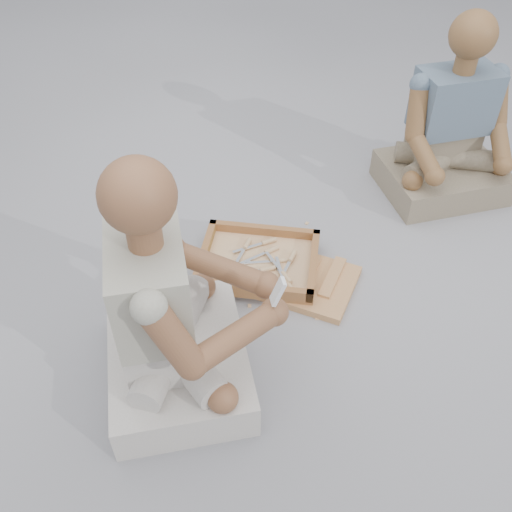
# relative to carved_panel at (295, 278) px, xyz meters

# --- Properties ---
(ground) EXTENTS (60.00, 60.00, 0.00)m
(ground) POSITION_rel_carved_panel_xyz_m (-0.17, -0.27, -0.02)
(ground) COLOR #A09FA5
(ground) RESTS_ON ground
(carved_panel) EXTENTS (0.61, 0.49, 0.03)m
(carved_panel) POSITION_rel_carved_panel_xyz_m (0.00, 0.00, 0.00)
(carved_panel) COLOR #A96741
(carved_panel) RESTS_ON ground
(tool_tray) EXTENTS (0.55, 0.45, 0.07)m
(tool_tray) POSITION_rel_carved_panel_xyz_m (-0.17, 0.05, 0.04)
(tool_tray) COLOR brown
(tool_tray) RESTS_ON carved_panel
(chisel_0) EXTENTS (0.22, 0.06, 0.02)m
(chisel_0) POSITION_rel_carved_panel_xyz_m (-0.09, 0.06, 0.05)
(chisel_0) COLOR white
(chisel_0) RESTS_ON tool_tray
(chisel_1) EXTENTS (0.19, 0.15, 0.02)m
(chisel_1) POSITION_rel_carved_panel_xyz_m (-0.13, 0.11, 0.05)
(chisel_1) COLOR white
(chisel_1) RESTS_ON tool_tray
(chisel_2) EXTENTS (0.21, 0.09, 0.02)m
(chisel_2) POSITION_rel_carved_panel_xyz_m (-0.15, -0.01, 0.05)
(chisel_2) COLOR white
(chisel_2) RESTS_ON tool_tray
(chisel_3) EXTENTS (0.12, 0.20, 0.02)m
(chisel_3) POSITION_rel_carved_panel_xyz_m (-0.03, -0.08, 0.05)
(chisel_3) COLOR white
(chisel_3) RESTS_ON tool_tray
(chisel_4) EXTENTS (0.08, 0.22, 0.02)m
(chisel_4) POSITION_rel_carved_panel_xyz_m (-0.24, 0.13, 0.05)
(chisel_4) COLOR white
(chisel_4) RESTS_ON tool_tray
(chisel_5) EXTENTS (0.13, 0.20, 0.02)m
(chisel_5) POSITION_rel_carved_panel_xyz_m (-0.05, -0.04, 0.06)
(chisel_5) COLOR white
(chisel_5) RESTS_ON tool_tray
(chisel_6) EXTENTS (0.08, 0.22, 0.02)m
(chisel_6) POSITION_rel_carved_panel_xyz_m (-0.03, 0.06, 0.06)
(chisel_6) COLOR white
(chisel_6) RESTS_ON tool_tray
(chisel_7) EXTENTS (0.20, 0.12, 0.02)m
(chisel_7) POSITION_rel_carved_panel_xyz_m (-0.15, 0.17, 0.05)
(chisel_7) COLOR white
(chisel_7) RESTS_ON tool_tray
(chisel_8) EXTENTS (0.07, 0.22, 0.02)m
(chisel_8) POSITION_rel_carved_panel_xyz_m (-0.05, -0.09, 0.06)
(chisel_8) COLOR white
(chisel_8) RESTS_ON tool_tray
(wood_chip_0) EXTENTS (0.02, 0.02, 0.00)m
(wood_chip_0) POSITION_rel_carved_panel_xyz_m (-0.33, -0.23, -0.02)
(wood_chip_0) COLOR tan
(wood_chip_0) RESTS_ON ground
(wood_chip_1) EXTENTS (0.02, 0.02, 0.00)m
(wood_chip_1) POSITION_rel_carved_panel_xyz_m (0.02, 0.30, -0.02)
(wood_chip_1) COLOR tan
(wood_chip_1) RESTS_ON ground
(wood_chip_2) EXTENTS (0.02, 0.02, 0.00)m
(wood_chip_2) POSITION_rel_carved_panel_xyz_m (0.10, -0.21, -0.02)
(wood_chip_2) COLOR tan
(wood_chip_2) RESTS_ON ground
(wood_chip_3) EXTENTS (0.02, 0.02, 0.00)m
(wood_chip_3) POSITION_rel_carved_panel_xyz_m (0.04, 0.41, -0.02)
(wood_chip_3) COLOR tan
(wood_chip_3) RESTS_ON ground
(wood_chip_4) EXTENTS (0.02, 0.02, 0.00)m
(wood_chip_4) POSITION_rel_carved_panel_xyz_m (-0.36, 0.33, -0.02)
(wood_chip_4) COLOR tan
(wood_chip_4) RESTS_ON ground
(wood_chip_5) EXTENTS (0.02, 0.02, 0.00)m
(wood_chip_5) POSITION_rel_carved_panel_xyz_m (0.09, 0.36, -0.02)
(wood_chip_5) COLOR tan
(wood_chip_5) RESTS_ON ground
(wood_chip_6) EXTENTS (0.02, 0.02, 0.00)m
(wood_chip_6) POSITION_rel_carved_panel_xyz_m (-0.26, 0.38, -0.02)
(wood_chip_6) COLOR tan
(wood_chip_6) RESTS_ON ground
(wood_chip_7) EXTENTS (0.02, 0.02, 0.00)m
(wood_chip_7) POSITION_rel_carved_panel_xyz_m (-0.19, -0.17, -0.02)
(wood_chip_7) COLOR tan
(wood_chip_7) RESTS_ON ground
(wood_chip_8) EXTENTS (0.02, 0.02, 0.00)m
(wood_chip_8) POSITION_rel_carved_panel_xyz_m (-0.35, -0.02, -0.02)
(wood_chip_8) COLOR tan
(wood_chip_8) RESTS_ON ground
(wood_chip_9) EXTENTS (0.02, 0.02, 0.00)m
(wood_chip_9) POSITION_rel_carved_panel_xyz_m (-0.48, -0.04, -0.02)
(wood_chip_9) COLOR tan
(wood_chip_9) RESTS_ON ground
(wood_chip_10) EXTENTS (0.02, 0.02, 0.00)m
(wood_chip_10) POSITION_rel_carved_panel_xyz_m (-0.20, -0.24, -0.02)
(wood_chip_10) COLOR tan
(wood_chip_10) RESTS_ON ground
(wood_chip_11) EXTENTS (0.02, 0.02, 0.00)m
(wood_chip_11) POSITION_rel_carved_panel_xyz_m (0.08, -0.13, -0.02)
(wood_chip_11) COLOR tan
(wood_chip_11) RESTS_ON ground
(wood_chip_12) EXTENTS (0.02, 0.02, 0.00)m
(wood_chip_12) POSITION_rel_carved_panel_xyz_m (-0.50, -0.18, -0.02)
(wood_chip_12) COLOR tan
(wood_chip_12) RESTS_ON ground
(wood_chip_13) EXTENTS (0.02, 0.02, 0.00)m
(wood_chip_13) POSITION_rel_carved_panel_xyz_m (-0.28, 0.23, -0.02)
(wood_chip_13) COLOR tan
(wood_chip_13) RESTS_ON ground
(wood_chip_14) EXTENTS (0.02, 0.02, 0.00)m
(wood_chip_14) POSITION_rel_carved_panel_xyz_m (-0.40, 0.12, -0.02)
(wood_chip_14) COLOR tan
(wood_chip_14) RESTS_ON ground
(wood_chip_15) EXTENTS (0.02, 0.02, 0.00)m
(wood_chip_15) POSITION_rel_carved_panel_xyz_m (-0.19, 0.33, -0.02)
(wood_chip_15) COLOR tan
(wood_chip_15) RESTS_ON ground
(craftsman) EXTENTS (0.73, 0.75, 0.99)m
(craftsman) POSITION_rel_carved_panel_xyz_m (-0.43, -0.54, 0.32)
(craftsman) COLOR #B9B2AB
(craftsman) RESTS_ON ground
(companion) EXTENTS (0.72, 0.65, 0.93)m
(companion) POSITION_rel_carved_panel_xyz_m (0.74, 0.78, 0.29)
(companion) COLOR gray
(companion) RESTS_ON ground
(mobile_phone) EXTENTS (0.06, 0.05, 0.10)m
(mobile_phone) POSITION_rel_carved_panel_xyz_m (-0.06, -0.51, 0.45)
(mobile_phone) COLOR white
(mobile_phone) RESTS_ON craftsman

